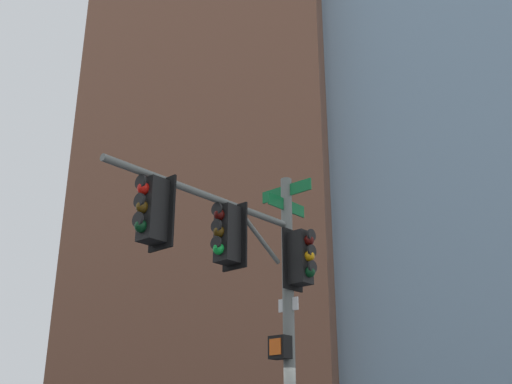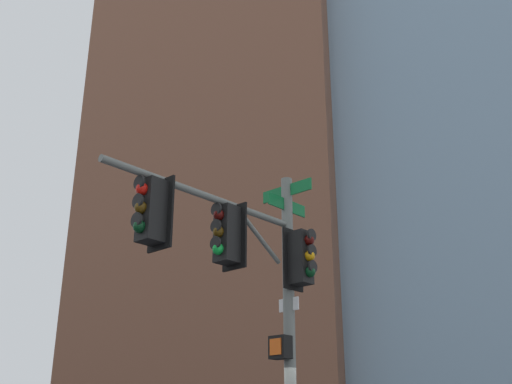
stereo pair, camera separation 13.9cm
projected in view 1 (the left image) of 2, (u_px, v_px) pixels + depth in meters
signal_pole_assembly at (252, 269)px, 10.79m from camera, size 4.40×2.45×6.12m
building_brick_nearside at (239, 128)px, 59.73m from camera, size 23.94×20.20×57.39m
building_brick_midblock at (417, 223)px, 56.93m from camera, size 19.07×20.00×38.66m
building_glass_tower at (424, 10)px, 62.57m from camera, size 25.89×30.25×82.24m
building_brick_farside at (322, 284)px, 73.50m from camera, size 18.19×19.33×35.42m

